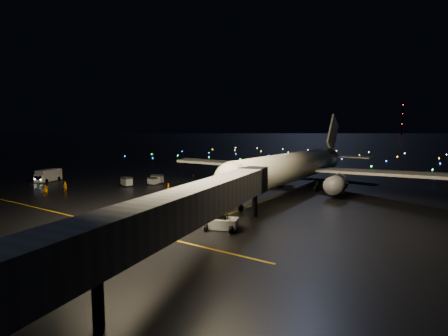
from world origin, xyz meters
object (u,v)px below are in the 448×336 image
(airliner, at_px, (301,150))
(crew_a, at_px, (65,186))
(crew_c, at_px, (168,188))
(baggage_cart_3, at_px, (127,182))
(belt_loader, at_px, (193,189))
(service_truck, at_px, (49,175))
(pushback_tug, at_px, (221,221))
(baggage_cart_0, at_px, (157,179))
(baggage_cart_2, at_px, (158,179))
(crew_b, at_px, (46,191))
(baggage_cart_1, at_px, (153,181))

(airliner, height_order, crew_a, airliner)
(airliner, height_order, crew_c, airliner)
(crew_a, height_order, baggage_cart_3, baggage_cart_3)
(belt_loader, xyz_separation_m, baggage_cart_3, (-19.66, 2.95, -0.80))
(belt_loader, distance_m, service_truck, 39.54)
(pushback_tug, xyz_separation_m, baggage_cart_3, (-33.08, 14.37, 0.03))
(crew_a, xyz_separation_m, crew_c, (16.51, 10.11, -0.08))
(baggage_cart_0, relative_size, baggage_cart_3, 1.02)
(airliner, bearing_deg, baggage_cart_3, -151.11)
(baggage_cart_2, xyz_separation_m, baggage_cart_3, (-2.30, -6.69, 0.13))
(crew_b, height_order, baggage_cart_0, baggage_cart_0)
(airliner, height_order, baggage_cart_2, airliner)
(baggage_cart_1, relative_size, baggage_cart_3, 0.84)
(crew_b, bearing_deg, pushback_tug, -33.03)
(belt_loader, bearing_deg, crew_a, 172.40)
(crew_c, distance_m, baggage_cart_2, 11.52)
(baggage_cart_0, xyz_separation_m, baggage_cart_1, (0.62, -1.94, -0.16))
(airliner, distance_m, pushback_tug, 32.58)
(pushback_tug, relative_size, service_truck, 0.53)
(belt_loader, relative_size, baggage_cart_1, 3.86)
(crew_a, distance_m, baggage_cart_3, 11.37)
(crew_a, xyz_separation_m, baggage_cart_3, (4.93, 10.25, 0.02))
(service_truck, relative_size, baggage_cart_3, 3.26)
(pushback_tug, bearing_deg, baggage_cart_2, 124.79)
(crew_a, distance_m, baggage_cart_2, 18.42)
(baggage_cart_0, bearing_deg, baggage_cart_1, -90.59)
(baggage_cart_3, bearing_deg, baggage_cart_2, 81.42)
(baggage_cart_3, bearing_deg, crew_a, -105.35)
(baggage_cart_0, bearing_deg, pushback_tug, -52.08)
(airliner, distance_m, baggage_cart_1, 30.75)
(service_truck, distance_m, baggage_cart_3, 20.43)
(pushback_tug, distance_m, baggage_cart_3, 36.07)
(belt_loader, distance_m, crew_b, 25.76)
(service_truck, relative_size, crew_c, 4.30)
(crew_c, relative_size, baggage_cart_1, 0.90)
(belt_loader, height_order, crew_c, belt_loader)
(crew_b, bearing_deg, baggage_cart_1, 38.17)
(belt_loader, height_order, crew_a, belt_loader)
(crew_c, bearing_deg, baggage_cart_2, -145.66)
(airliner, distance_m, service_truck, 54.96)
(airliner, distance_m, baggage_cart_0, 30.49)
(service_truck, distance_m, baggage_cart_2, 24.99)
(baggage_cart_3, bearing_deg, service_truck, -155.75)
(pushback_tug, height_order, service_truck, service_truck)
(service_truck, bearing_deg, baggage_cart_3, -5.33)
(crew_c, bearing_deg, airliner, 114.19)
(crew_b, height_order, baggage_cart_1, crew_b)
(crew_b, bearing_deg, baggage_cart_3, 44.17)
(service_truck, height_order, baggage_cart_0, service_truck)
(service_truck, distance_m, baggage_cart_0, 24.87)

